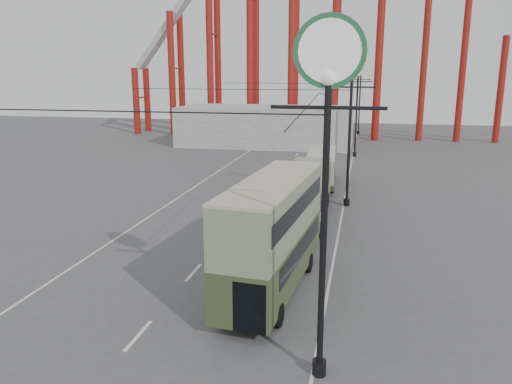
% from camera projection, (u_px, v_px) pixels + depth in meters
% --- Properties ---
extents(ground, '(160.00, 160.00, 0.00)m').
position_uv_depth(ground, '(184.00, 313.00, 19.69)').
color(ground, '#4C4C4E').
rests_on(ground, ground).
extents(road_markings, '(12.52, 120.00, 0.01)m').
position_uv_depth(road_markings, '(263.00, 195.00, 38.58)').
color(road_markings, silver).
rests_on(road_markings, ground).
extents(lamp_post_near, '(3.20, 0.44, 10.80)m').
position_uv_depth(lamp_post_near, '(327.00, 124.00, 13.84)').
color(lamp_post_near, black).
rests_on(lamp_post_near, ground).
extents(lamp_post_mid, '(3.20, 0.44, 9.32)m').
position_uv_depth(lamp_post_mid, '(349.00, 140.00, 34.54)').
color(lamp_post_mid, black).
rests_on(lamp_post_mid, ground).
extents(lamp_post_far, '(3.20, 0.44, 9.32)m').
position_uv_depth(lamp_post_far, '(356.00, 115.00, 55.44)').
color(lamp_post_far, black).
rests_on(lamp_post_far, ground).
extents(lamp_post_distant, '(3.20, 0.44, 9.32)m').
position_uv_depth(lamp_post_distant, '(360.00, 103.00, 76.34)').
color(lamp_post_distant, black).
rests_on(lamp_post_distant, ground).
extents(fairground_shed, '(22.00, 10.00, 5.00)m').
position_uv_depth(fairground_shed, '(266.00, 126.00, 65.01)').
color(fairground_shed, gray).
rests_on(fairground_shed, ground).
extents(double_decker_bus, '(3.16, 9.41, 4.96)m').
position_uv_depth(double_decker_bus, '(273.00, 230.00, 21.03)').
color(double_decker_bus, '#3B4425').
rests_on(double_decker_bus, ground).
extents(single_decker_green, '(2.68, 11.17, 3.15)m').
position_uv_depth(single_decker_green, '(306.00, 192.00, 31.96)').
color(single_decker_green, gray).
rests_on(single_decker_green, ground).
extents(single_decker_cream, '(2.72, 9.05, 2.78)m').
position_uv_depth(single_decker_cream, '(321.00, 166.00, 41.96)').
color(single_decker_cream, '#BCB297').
rests_on(single_decker_cream, ground).
extents(pedestrian, '(0.74, 0.69, 1.69)m').
position_uv_depth(pedestrian, '(237.00, 214.00, 30.44)').
color(pedestrian, black).
rests_on(pedestrian, ground).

